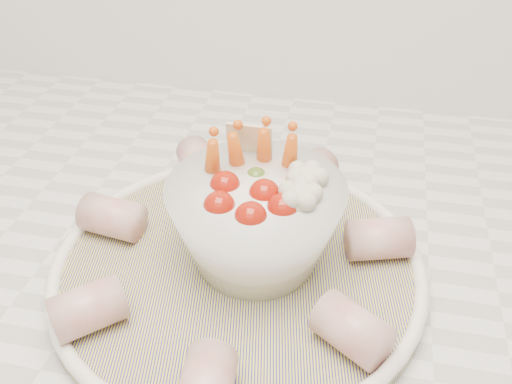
# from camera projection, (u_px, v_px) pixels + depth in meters

# --- Properties ---
(serving_platter) EXTENTS (0.37, 0.37, 0.02)m
(serving_platter) POSITION_uv_depth(u_px,v_px,m) (238.00, 267.00, 0.49)
(serving_platter) COLOR navy
(serving_platter) RESTS_ON kitchen_counter
(veggie_bowl) EXTENTS (0.15, 0.15, 0.11)m
(veggie_bowl) POSITION_uv_depth(u_px,v_px,m) (257.00, 220.00, 0.47)
(veggie_bowl) COLOR white
(veggie_bowl) RESTS_ON serving_platter
(cured_meat_rolls) EXTENTS (0.30, 0.32, 0.04)m
(cured_meat_rolls) POSITION_uv_depth(u_px,v_px,m) (236.00, 248.00, 0.48)
(cured_meat_rolls) COLOR #B55452
(cured_meat_rolls) RESTS_ON serving_platter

